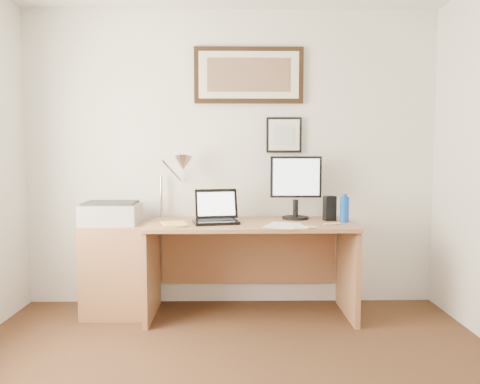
{
  "coord_description": "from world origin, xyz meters",
  "views": [
    {
      "loc": [
        0.01,
        -2.02,
        1.28
      ],
      "look_at": [
        0.07,
        1.43,
        1.01
      ],
      "focal_mm": 35.0,
      "sensor_mm": 36.0,
      "label": 1
    }
  ],
  "objects_px": {
    "side_cabinet": "(117,269)",
    "water_bottle": "(344,209)",
    "lcd_monitor": "(296,184)",
    "printer": "(111,213)",
    "book": "(163,225)",
    "laptop": "(216,215)",
    "desk": "(250,250)"
  },
  "relations": [
    {
      "from": "book",
      "to": "lcd_monitor",
      "type": "relative_size",
      "value": 0.46
    },
    {
      "from": "side_cabinet",
      "to": "laptop",
      "type": "height_order",
      "value": "laptop"
    },
    {
      "from": "side_cabinet",
      "to": "water_bottle",
      "type": "relative_size",
      "value": 3.6
    },
    {
      "from": "water_bottle",
      "to": "printer",
      "type": "distance_m",
      "value": 1.86
    },
    {
      "from": "laptop",
      "to": "lcd_monitor",
      "type": "distance_m",
      "value": 0.72
    },
    {
      "from": "side_cabinet",
      "to": "book",
      "type": "height_order",
      "value": "book"
    },
    {
      "from": "water_bottle",
      "to": "laptop",
      "type": "xyz_separation_m",
      "value": [
        -1.02,
        -0.01,
        -0.04
      ]
    },
    {
      "from": "side_cabinet",
      "to": "book",
      "type": "bearing_deg",
      "value": -28.15
    },
    {
      "from": "side_cabinet",
      "to": "water_bottle",
      "type": "xyz_separation_m",
      "value": [
        1.82,
        -0.05,
        0.49
      ]
    },
    {
      "from": "water_bottle",
      "to": "printer",
      "type": "height_order",
      "value": "water_bottle"
    },
    {
      "from": "printer",
      "to": "lcd_monitor",
      "type": "bearing_deg",
      "value": 4.37
    },
    {
      "from": "book",
      "to": "printer",
      "type": "bearing_deg",
      "value": 151.88
    },
    {
      "from": "desk",
      "to": "printer",
      "type": "relative_size",
      "value": 3.64
    },
    {
      "from": "side_cabinet",
      "to": "water_bottle",
      "type": "distance_m",
      "value": 1.88
    },
    {
      "from": "printer",
      "to": "water_bottle",
      "type": "bearing_deg",
      "value": -2.07
    },
    {
      "from": "side_cabinet",
      "to": "book",
      "type": "relative_size",
      "value": 3.07
    },
    {
      "from": "side_cabinet",
      "to": "printer",
      "type": "height_order",
      "value": "printer"
    },
    {
      "from": "desk",
      "to": "side_cabinet",
      "type": "bearing_deg",
      "value": -178.11
    },
    {
      "from": "desk",
      "to": "printer",
      "type": "height_order",
      "value": "printer"
    },
    {
      "from": "water_bottle",
      "to": "desk",
      "type": "distance_m",
      "value": 0.82
    },
    {
      "from": "laptop",
      "to": "printer",
      "type": "xyz_separation_m",
      "value": [
        -0.84,
        0.07,
        0.01
      ]
    },
    {
      "from": "water_bottle",
      "to": "side_cabinet",
      "type": "bearing_deg",
      "value": 178.55
    },
    {
      "from": "book",
      "to": "lcd_monitor",
      "type": "xyz_separation_m",
      "value": [
        1.05,
        0.35,
        0.28
      ]
    },
    {
      "from": "lcd_monitor",
      "to": "side_cabinet",
      "type": "bearing_deg",
      "value": -174.69
    },
    {
      "from": "book",
      "to": "desk",
      "type": "bearing_deg",
      "value": 20.93
    },
    {
      "from": "printer",
      "to": "desk",
      "type": "bearing_deg",
      "value": 0.73
    },
    {
      "from": "laptop",
      "to": "lcd_monitor",
      "type": "height_order",
      "value": "lcd_monitor"
    },
    {
      "from": "printer",
      "to": "laptop",
      "type": "bearing_deg",
      "value": -5.07
    },
    {
      "from": "side_cabinet",
      "to": "water_bottle",
      "type": "bearing_deg",
      "value": -1.45
    },
    {
      "from": "lcd_monitor",
      "to": "printer",
      "type": "bearing_deg",
      "value": -175.63
    },
    {
      "from": "water_bottle",
      "to": "book",
      "type": "bearing_deg",
      "value": -173.04
    },
    {
      "from": "laptop",
      "to": "printer",
      "type": "relative_size",
      "value": 0.87
    }
  ]
}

